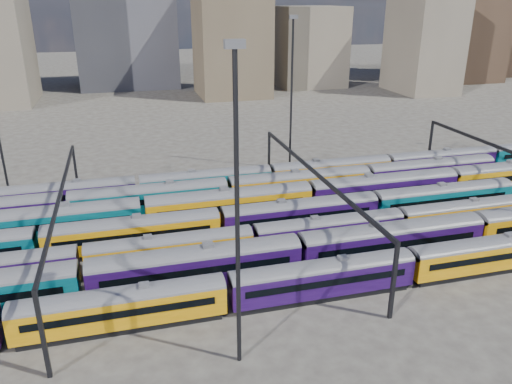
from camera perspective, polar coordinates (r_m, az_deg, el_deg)
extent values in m
plane|color=#403C36|center=(62.80, -2.11, -5.28)|extent=(500.00, 500.00, 0.00)
cube|color=black|center=(48.54, -14.92, -14.41)|extent=(17.87, 2.32, 0.66)
cube|color=#BD7C07|center=(47.59, -15.12, -12.75)|extent=(18.81, 2.73, 2.73)
cylinder|color=#4C4C51|center=(46.86, -15.28, -11.36)|extent=(18.81, 2.73, 2.73)
cube|color=black|center=(46.26, -15.12, -13.35)|extent=(16.55, 0.06, 0.71)
cube|color=black|center=(48.58, -15.18, -11.53)|extent=(16.55, 0.06, 0.71)
cube|color=slate|center=(46.48, -15.36, -10.61)|extent=(0.94, 0.85, 0.33)
cube|color=black|center=(51.61, 7.53, -11.44)|extent=(17.87, 2.32, 0.66)
cube|color=#1C073A|center=(50.72, 7.62, -9.83)|extent=(18.81, 2.73, 2.73)
cylinder|color=#4C4C51|center=(50.04, 7.70, -8.49)|extent=(18.81, 2.73, 2.73)
cube|color=black|center=(49.47, 8.26, -10.29)|extent=(16.55, 0.06, 0.71)
cube|color=black|center=(51.65, 7.05, -8.76)|extent=(16.55, 0.06, 0.71)
cube|color=slate|center=(49.68, 7.74, -7.77)|extent=(0.94, 0.85, 0.33)
cube|color=black|center=(61.03, 24.81, -7.91)|extent=(17.87, 2.32, 0.66)
cube|color=#BD7C07|center=(60.28, 25.06, -6.50)|extent=(18.81, 2.73, 2.73)
cylinder|color=#4C4C51|center=(59.70, 25.26, -5.33)|extent=(18.81, 2.73, 2.73)
cube|color=black|center=(59.23, 25.94, -6.79)|extent=(16.55, 0.06, 0.71)
cube|color=black|center=(61.07, 24.30, -5.67)|extent=(16.55, 0.06, 0.71)
cube|color=slate|center=(59.41, 25.37, -4.70)|extent=(0.94, 0.85, 0.33)
cube|color=black|center=(52.98, -6.72, -10.40)|extent=(20.54, 2.66, 0.76)
cube|color=#1C073A|center=(51.99, -6.81, -8.57)|extent=(21.62, 3.14, 3.14)
cylinder|color=#4C4C51|center=(51.23, -6.89, -7.05)|extent=(21.62, 3.14, 3.14)
cube|color=black|center=(50.44, -6.55, -9.07)|extent=(19.03, 0.06, 0.81)
cube|color=black|center=(53.18, -7.09, -7.39)|extent=(19.03, 0.06, 0.81)
cube|color=slate|center=(50.84, -6.93, -6.22)|extent=(1.08, 0.97, 0.38)
cube|color=black|center=(59.65, 15.03, -7.18)|extent=(20.54, 2.66, 0.76)
cube|color=#1C073A|center=(58.77, 15.21, -5.51)|extent=(21.62, 3.14, 3.14)
cylinder|color=#4C4C51|center=(58.10, 15.36, -4.13)|extent=(21.62, 3.14, 3.14)
cube|color=black|center=(57.40, 16.03, -5.85)|extent=(19.03, 0.06, 0.81)
cube|color=black|center=(59.83, 14.50, -4.54)|extent=(19.03, 0.06, 0.81)
cube|color=slate|center=(57.76, 15.44, -3.38)|extent=(1.08, 0.97, 0.38)
cube|color=black|center=(57.12, -9.61, -8.11)|extent=(17.35, 2.25, 0.64)
cube|color=#BD7C07|center=(56.34, -9.71, -6.66)|extent=(18.27, 2.65, 2.65)
cylinder|color=#4C4C51|center=(55.74, -9.80, -5.45)|extent=(18.27, 2.65, 2.65)
cube|color=black|center=(55.01, -9.58, -7.00)|extent=(16.07, 0.06, 0.68)
cube|color=black|center=(57.39, -9.87, -5.76)|extent=(16.07, 0.06, 0.68)
cube|color=slate|center=(55.43, -9.84, -4.80)|extent=(0.91, 0.82, 0.32)
cube|color=black|center=(61.30, 8.27, -5.87)|extent=(17.35, 2.25, 0.64)
cube|color=#1C073A|center=(60.57, 8.35, -4.49)|extent=(18.27, 2.65, 2.65)
cylinder|color=#4C4C51|center=(60.02, 8.42, -3.35)|extent=(18.27, 2.65, 2.65)
cube|color=black|center=(59.34, 8.87, -4.75)|extent=(16.07, 0.06, 0.68)
cube|color=black|center=(61.55, 7.88, -3.70)|extent=(16.07, 0.06, 0.68)
cube|color=slate|center=(59.73, 8.45, -2.74)|extent=(0.91, 0.82, 0.32)
cube|color=black|center=(70.46, 22.56, -3.65)|extent=(17.35, 2.25, 0.64)
cube|color=#BD7C07|center=(69.83, 22.75, -2.42)|extent=(18.27, 2.65, 2.65)
cylinder|color=#4C4C51|center=(69.35, 22.91, -1.42)|extent=(18.27, 2.65, 2.65)
cube|color=black|center=(68.76, 23.45, -2.61)|extent=(16.07, 0.06, 0.68)
cube|color=black|center=(70.68, 22.15, -1.77)|extent=(16.07, 0.06, 0.68)
cube|color=slate|center=(69.10, 22.99, -0.88)|extent=(0.91, 0.82, 0.32)
cube|color=black|center=(61.40, -13.67, -6.21)|extent=(19.20, 2.49, 0.71)
cube|color=#BD7C07|center=(60.60, -13.82, -4.68)|extent=(20.21, 2.93, 2.93)
cylinder|color=#4C4C51|center=(59.99, -13.94, -3.42)|extent=(20.21, 2.93, 2.93)
cube|color=black|center=(59.11, -13.79, -4.99)|extent=(17.78, 0.06, 0.76)
cube|color=black|center=(61.80, -13.90, -3.80)|extent=(17.78, 0.06, 0.76)
cube|color=slate|center=(59.68, -14.00, -2.74)|extent=(1.01, 0.91, 0.35)
cube|color=black|center=(64.79, 5.03, -4.13)|extent=(19.20, 2.49, 0.71)
cube|color=#1C073A|center=(64.04, 5.08, -2.66)|extent=(20.21, 2.93, 2.93)
cylinder|color=#4C4C51|center=(63.46, 5.12, -1.45)|extent=(20.21, 2.93, 2.93)
cube|color=black|center=(62.62, 5.55, -2.90)|extent=(17.78, 0.06, 0.76)
cube|color=black|center=(65.17, 4.64, -1.87)|extent=(17.78, 0.06, 0.76)
cube|color=slate|center=(63.16, 5.14, -0.80)|extent=(1.01, 0.91, 0.35)
cube|color=black|center=(74.11, 20.35, -2.08)|extent=(19.20, 2.49, 0.71)
cube|color=#054450|center=(73.45, 20.53, -0.78)|extent=(20.21, 2.93, 2.93)
cylinder|color=#4C4C51|center=(72.94, 20.67, 0.29)|extent=(20.21, 2.93, 2.93)
cube|color=black|center=(72.22, 21.22, -0.94)|extent=(17.78, 0.06, 0.76)
cube|color=black|center=(74.44, 19.92, -0.11)|extent=(17.78, 0.06, 0.76)
cube|color=slate|center=(72.69, 20.75, 0.86)|extent=(1.01, 0.91, 0.35)
cube|color=black|center=(66.64, -22.37, -4.99)|extent=(20.87, 2.71, 0.77)
cube|color=#054450|center=(65.85, -22.61, -3.44)|extent=(21.97, 3.18, 3.18)
cylinder|color=#4C4C51|center=(65.24, -22.80, -2.17)|extent=(21.97, 3.18, 3.18)
cube|color=black|center=(64.23, -22.81, -3.72)|extent=(19.33, 0.06, 0.82)
cube|color=black|center=(67.17, -22.51, -2.59)|extent=(19.33, 0.06, 0.82)
cube|color=slate|center=(64.93, -22.91, -1.48)|extent=(1.10, 0.99, 0.38)
cube|color=black|center=(67.07, -2.98, -3.12)|extent=(20.87, 2.71, 0.77)
cube|color=#BD7C07|center=(66.28, -3.01, -1.57)|extent=(21.97, 3.18, 3.18)
cylinder|color=#4C4C51|center=(65.68, -3.04, -0.29)|extent=(21.97, 3.18, 3.18)
cube|color=black|center=(64.68, -2.72, -1.79)|extent=(19.33, 0.06, 0.82)
cube|color=black|center=(67.60, -3.31, -0.76)|extent=(19.33, 0.06, 0.82)
cube|color=slate|center=(65.37, -3.06, 0.40)|extent=(1.10, 0.99, 0.38)
cube|color=black|center=(74.67, 14.19, -1.16)|extent=(20.87, 2.71, 0.77)
cube|color=#1C073A|center=(73.96, 14.32, 0.25)|extent=(21.97, 3.18, 3.18)
cylinder|color=#4C4C51|center=(73.42, 14.44, 1.41)|extent=(21.97, 3.18, 3.18)
cube|color=black|center=(72.53, 14.96, 0.09)|extent=(19.33, 0.06, 0.82)
cube|color=black|center=(75.14, 13.77, 0.95)|extent=(19.33, 0.06, 0.82)
cube|color=slate|center=(73.14, 14.50, 2.04)|extent=(1.10, 0.99, 0.38)
cube|color=black|center=(87.58, 27.24, 0.41)|extent=(20.87, 2.71, 0.77)
cube|color=black|center=(87.98, 26.82, 2.21)|extent=(19.33, 0.06, 0.82)
cube|color=black|center=(70.51, -11.90, -2.33)|extent=(20.10, 2.61, 0.74)
cube|color=#054450|center=(69.78, -12.02, -0.90)|extent=(21.16, 3.07, 3.07)
cylinder|color=#4C4C51|center=(69.23, -12.11, 0.27)|extent=(21.16, 3.07, 3.07)
cube|color=black|center=(68.20, -11.95, -1.09)|extent=(18.62, 0.06, 0.79)
cube|color=black|center=(71.09, -12.12, -0.17)|extent=(18.62, 0.06, 0.79)
cube|color=slate|center=(68.94, -12.16, 0.91)|extent=(1.06, 0.95, 0.37)
cube|color=black|center=(74.51, 4.99, -0.62)|extent=(20.10, 2.61, 0.74)
cube|color=#BD7C07|center=(73.83, 5.03, 0.75)|extent=(21.16, 3.07, 3.07)
cylinder|color=#4C4C51|center=(73.30, 5.07, 1.87)|extent=(21.16, 3.07, 3.07)
cube|color=black|center=(72.34, 5.46, 0.61)|extent=(18.62, 0.06, 0.79)
cube|color=black|center=(75.07, 4.64, 1.42)|extent=(18.62, 0.06, 0.79)
cube|color=slate|center=(73.04, 5.09, 2.48)|extent=(1.06, 0.95, 0.37)
cube|color=black|center=(84.14, 19.06, 0.86)|extent=(20.10, 2.61, 0.74)
cube|color=#1C073A|center=(83.54, 19.22, 2.08)|extent=(21.16, 3.07, 3.07)
cylinder|color=#4C4C51|center=(83.07, 19.34, 3.08)|extent=(21.16, 3.07, 3.07)
cube|color=black|center=(82.22, 19.84, 1.97)|extent=(18.62, 0.06, 0.79)
cube|color=black|center=(84.63, 18.68, 2.65)|extent=(18.62, 0.06, 0.79)
cube|color=slate|center=(82.84, 19.41, 3.61)|extent=(1.06, 0.95, 0.37)
cube|color=black|center=(75.63, -20.87, -1.69)|extent=(18.59, 2.41, 0.68)
cube|color=#1C073A|center=(75.01, -21.05, -0.45)|extent=(19.56, 2.84, 2.84)
cylinder|color=#4C4C51|center=(74.53, -21.19, 0.56)|extent=(19.56, 2.84, 2.84)
cube|color=black|center=(73.55, -21.17, -0.61)|extent=(17.22, 0.06, 0.73)
cube|color=black|center=(76.23, -20.99, 0.17)|extent=(17.22, 0.06, 0.73)
cube|color=slate|center=(74.28, -21.27, 1.10)|extent=(0.98, 0.88, 0.34)
cube|color=black|center=(75.92, -5.65, -0.24)|extent=(18.59, 2.41, 0.68)
cube|color=#054450|center=(75.29, -5.70, 1.00)|extent=(19.56, 2.84, 2.84)
cylinder|color=#4C4C51|center=(74.81, -5.74, 2.02)|extent=(19.56, 2.84, 2.84)
cube|color=black|center=(73.84, -5.52, 0.88)|extent=(17.22, 0.06, 0.73)
cube|color=black|center=(76.51, -5.89, 1.60)|extent=(17.22, 0.06, 0.73)
cube|color=slate|center=(74.57, -5.76, 2.57)|extent=(0.98, 0.88, 0.34)
cube|color=black|center=(81.36, 8.48, 1.12)|extent=(18.59, 2.41, 0.68)
cube|color=#BD7C07|center=(80.77, 8.55, 2.29)|extent=(19.56, 2.84, 2.84)
cylinder|color=#4C4C51|center=(80.33, 8.60, 3.25)|extent=(19.56, 2.84, 2.84)
cube|color=black|center=(79.42, 8.97, 2.20)|extent=(17.22, 0.06, 0.73)
cube|color=black|center=(81.91, 8.16, 2.84)|extent=(17.22, 0.06, 0.73)
cube|color=slate|center=(80.10, 8.63, 3.76)|extent=(0.98, 0.88, 0.34)
cube|color=black|center=(91.04, 20.23, 2.21)|extent=(18.59, 2.41, 0.68)
cube|color=#1C073A|center=(90.52, 20.37, 3.26)|extent=(19.56, 2.84, 2.84)
cylinder|color=#4C4C51|center=(90.12, 20.49, 4.11)|extent=(19.56, 2.84, 2.84)
cube|color=black|center=(89.32, 20.91, 3.18)|extent=(17.22, 0.06, 0.73)
cube|color=black|center=(91.54, 19.89, 3.74)|extent=(17.22, 0.06, 0.73)
cube|color=slate|center=(89.92, 20.55, 4.57)|extent=(0.98, 0.88, 0.34)
cube|color=black|center=(42.98, -23.22, -14.78)|extent=(0.35, 0.35, 8.00)
cube|color=black|center=(78.93, -19.89, 2.22)|extent=(0.35, 0.35, 8.00)
cube|color=black|center=(58.90, -21.52, -0.40)|extent=(0.30, 40.00, 0.45)
cube|color=black|center=(47.89, 15.45, -9.76)|extent=(0.35, 0.35, 8.00)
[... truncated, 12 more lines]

